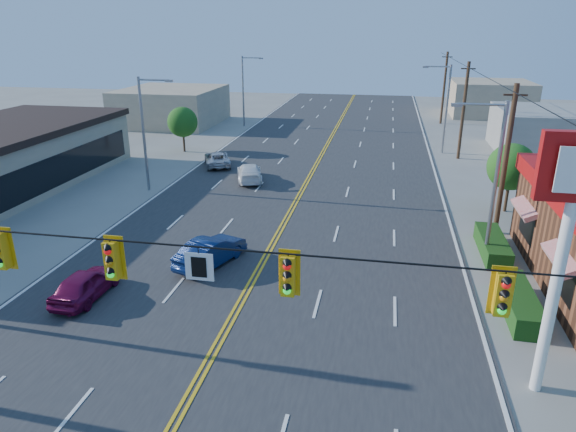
% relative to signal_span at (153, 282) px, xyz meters
% --- Properties ---
extents(ground, '(160.00, 160.00, 0.00)m').
position_rel_signal_span_xyz_m(ground, '(0.12, 0.00, -4.89)').
color(ground, gray).
rests_on(ground, ground).
extents(road, '(20.00, 120.00, 0.06)m').
position_rel_signal_span_xyz_m(road, '(0.12, 20.00, -4.86)').
color(road, '#2D2D30').
rests_on(road, ground).
extents(signal_span, '(24.32, 0.34, 9.00)m').
position_rel_signal_span_xyz_m(signal_span, '(0.00, 0.00, 0.00)').
color(signal_span, '#47301E').
rests_on(signal_span, ground).
extents(kfc_pylon, '(2.20, 0.36, 8.50)m').
position_rel_signal_span_xyz_m(kfc_pylon, '(11.12, 4.00, 1.16)').
color(kfc_pylon, white).
rests_on(kfc_pylon, ground).
extents(streetlight_se, '(2.55, 0.25, 8.00)m').
position_rel_signal_span_xyz_m(streetlight_se, '(10.91, 14.00, -0.37)').
color(streetlight_se, gray).
rests_on(streetlight_se, ground).
extents(streetlight_ne, '(2.55, 0.25, 8.00)m').
position_rel_signal_span_xyz_m(streetlight_ne, '(10.91, 38.00, -0.37)').
color(streetlight_ne, gray).
rests_on(streetlight_ne, ground).
extents(streetlight_sw, '(2.55, 0.25, 8.00)m').
position_rel_signal_span_xyz_m(streetlight_sw, '(-10.67, 22.00, -0.37)').
color(streetlight_sw, gray).
rests_on(streetlight_sw, ground).
extents(streetlight_nw, '(2.55, 0.25, 8.00)m').
position_rel_signal_span_xyz_m(streetlight_nw, '(-10.67, 48.00, -0.37)').
color(streetlight_nw, gray).
rests_on(streetlight_nw, ground).
extents(utility_pole_near, '(0.28, 0.28, 8.40)m').
position_rel_signal_span_xyz_m(utility_pole_near, '(12.32, 18.00, -0.69)').
color(utility_pole_near, '#47301E').
rests_on(utility_pole_near, ground).
extents(utility_pole_mid, '(0.28, 0.28, 8.40)m').
position_rel_signal_span_xyz_m(utility_pole_mid, '(12.32, 36.00, -0.69)').
color(utility_pole_mid, '#47301E').
rests_on(utility_pole_mid, ground).
extents(utility_pole_far, '(0.28, 0.28, 8.40)m').
position_rel_signal_span_xyz_m(utility_pole_far, '(12.32, 54.00, -0.69)').
color(utility_pole_far, '#47301E').
rests_on(utility_pole_far, ground).
extents(tree_kfc_rear, '(2.94, 2.94, 4.41)m').
position_rel_signal_span_xyz_m(tree_kfc_rear, '(13.62, 22.00, -1.95)').
color(tree_kfc_rear, '#47301E').
rests_on(tree_kfc_rear, ground).
extents(tree_west, '(2.80, 2.80, 4.20)m').
position_rel_signal_span_xyz_m(tree_west, '(-12.88, 34.00, -2.09)').
color(tree_west, '#47301E').
rests_on(tree_west, ground).
extents(bld_east_mid, '(12.00, 10.00, 4.00)m').
position_rel_signal_span_xyz_m(bld_east_mid, '(22.12, 40.00, -2.89)').
color(bld_east_mid, gray).
rests_on(bld_east_mid, ground).
extents(bld_west_far, '(11.00, 12.00, 4.20)m').
position_rel_signal_span_xyz_m(bld_west_far, '(-19.88, 48.00, -2.79)').
color(bld_west_far, tan).
rests_on(bld_west_far, ground).
extents(bld_east_far, '(10.00, 10.00, 4.40)m').
position_rel_signal_span_xyz_m(bld_east_far, '(19.12, 62.00, -2.69)').
color(bld_east_far, tan).
rests_on(bld_east_far, ground).
extents(car_magenta, '(1.60, 3.81, 1.29)m').
position_rel_signal_span_xyz_m(car_magenta, '(-6.59, 6.67, -4.24)').
color(car_magenta, maroon).
rests_on(car_magenta, ground).
extents(car_blue, '(2.78, 4.47, 1.39)m').
position_rel_signal_span_xyz_m(car_blue, '(-2.34, 10.86, -4.19)').
color(car_blue, '#0D204F').
rests_on(car_blue, ground).
extents(car_white, '(3.03, 4.78, 1.29)m').
position_rel_signal_span_xyz_m(car_white, '(-4.25, 25.52, -4.24)').
color(car_white, white).
rests_on(car_white, ground).
extents(car_silver, '(3.48, 4.72, 1.19)m').
position_rel_signal_span_xyz_m(car_silver, '(-8.08, 29.34, -4.29)').
color(car_silver, '#BABAC0').
rests_on(car_silver, ground).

